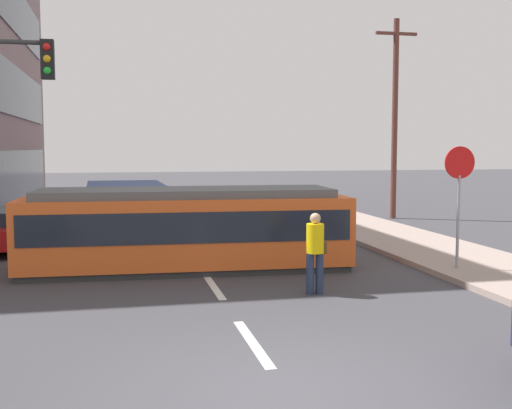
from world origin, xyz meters
TOP-DOWN VIEW (x-y plane):
  - ground_plane at (0.00, 10.00)m, footprint 120.00×120.00m
  - sidewalk_curb_right at (6.80, 6.00)m, footprint 3.20×36.00m
  - lane_stripe_1 at (0.00, 2.00)m, footprint 0.16×2.40m
  - lane_stripe_2 at (0.00, 6.00)m, footprint 0.16×2.40m
  - lane_stripe_3 at (0.00, 14.26)m, footprint 0.16×2.40m
  - lane_stripe_4 at (0.00, 20.26)m, footprint 0.16×2.40m
  - streetcar_tram at (-0.35, 8.26)m, footprint 8.02×2.89m
  - city_bus at (-1.70, 13.86)m, footprint 2.70×6.00m
  - pedestrian_crossing at (1.93, 4.93)m, footprint 0.48×0.36m
  - stop_sign at (5.86, 6.21)m, footprint 0.76×0.07m
  - utility_pole_mid at (9.39, 17.52)m, footprint 1.80×0.24m

SIDE VIEW (x-z plane):
  - ground_plane at x=0.00m, z-range 0.00..0.00m
  - lane_stripe_1 at x=0.00m, z-range 0.00..0.01m
  - lane_stripe_2 at x=0.00m, z-range 0.00..0.01m
  - lane_stripe_3 at x=0.00m, z-range 0.00..0.01m
  - lane_stripe_4 at x=0.00m, z-range 0.00..0.01m
  - sidewalk_curb_right at x=6.80m, z-range 0.00..0.14m
  - pedestrian_crossing at x=1.93m, z-range 0.11..1.78m
  - city_bus at x=-1.70m, z-range 0.14..1.91m
  - streetcar_tram at x=-0.35m, z-range 0.03..2.02m
  - stop_sign at x=5.86m, z-range 0.75..3.63m
  - utility_pole_mid at x=9.39m, z-range 0.18..8.45m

